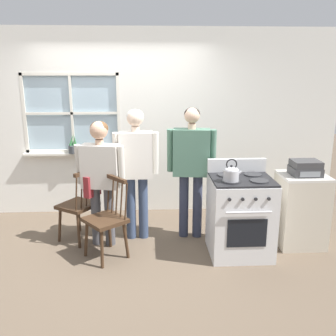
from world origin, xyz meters
TOP-DOWN VIEW (x-y plane):
  - ground_plane at (0.00, 0.00)m, footprint 16.00×16.00m
  - wall_back at (0.05, 1.40)m, footprint 6.40×0.16m
  - chair_by_window at (-0.51, 0.37)m, footprint 0.57×0.57m
  - chair_near_wall at (-0.11, -0.10)m, footprint 0.57×0.58m
  - person_elderly_left at (-0.20, 0.23)m, footprint 0.61×0.29m
  - person_teen_center at (0.22, 0.40)m, footprint 0.56×0.23m
  - person_adult_right at (0.91, 0.40)m, footprint 0.61×0.27m
  - stove at (1.43, -0.08)m, footprint 0.70×0.68m
  - kettle at (1.27, -0.22)m, footprint 0.21×0.17m
  - potted_plant at (-0.72, 1.31)m, footprint 0.15×0.15m
  - handbag at (-0.32, 0.24)m, footprint 0.25×0.25m
  - side_counter at (2.23, 0.11)m, footprint 0.55×0.50m
  - stereo at (2.23, 0.08)m, footprint 0.34×0.29m

SIDE VIEW (x-z plane):
  - ground_plane at x=0.00m, z-range 0.00..0.00m
  - side_counter at x=2.23m, z-range 0.00..0.90m
  - chair_by_window at x=-0.51m, z-range -0.02..0.92m
  - chair_near_wall at x=-0.11m, z-range -0.02..0.92m
  - stove at x=1.43m, z-range -0.07..1.02m
  - handbag at x=-0.32m, z-range 0.62..0.92m
  - person_elderly_left at x=-0.20m, z-range 0.18..1.72m
  - stereo at x=2.23m, z-range 0.90..1.08m
  - person_teen_center at x=0.22m, z-range 0.18..1.84m
  - person_adult_right at x=0.91m, z-range 0.18..1.85m
  - potted_plant at x=-0.72m, z-range 0.87..1.16m
  - kettle at x=1.27m, z-range 0.90..1.15m
  - wall_back at x=0.05m, z-range -0.01..2.69m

